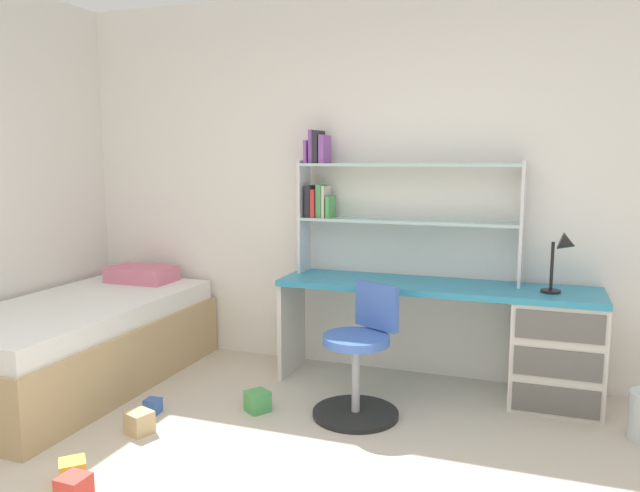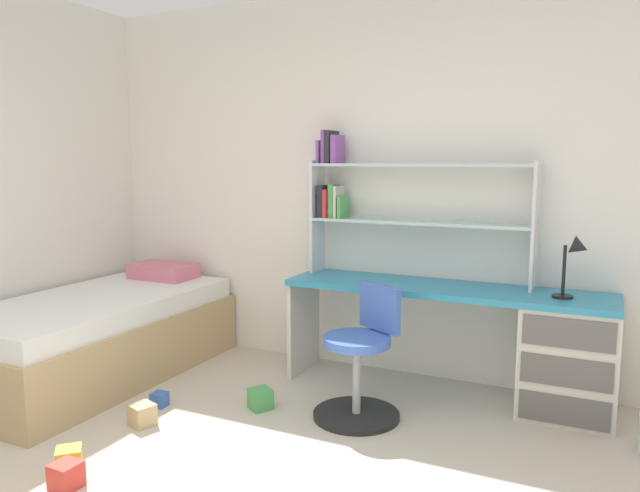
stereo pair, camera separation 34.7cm
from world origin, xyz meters
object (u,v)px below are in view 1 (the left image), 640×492
(bookshelf_hutch, at_px, (378,194))
(toy_block_green_1, at_px, (258,401))
(bed_platform, at_px, (78,343))
(toy_block_yellow_4, at_px, (73,472))
(desk_lamp, at_px, (564,253))
(desk, at_px, (522,338))
(toy_block_blue_3, at_px, (153,406))
(swivel_chair, at_px, (359,365))
(toy_block_red_2, at_px, (74,489))
(toy_block_natural_0, at_px, (140,423))

(bookshelf_hutch, distance_m, toy_block_green_1, 1.60)
(bed_platform, xyz_separation_m, toy_block_yellow_4, (0.90, -1.08, -0.23))
(bookshelf_hutch, height_order, desk_lamp, bookshelf_hutch)
(desk_lamp, xyz_separation_m, toy_block_green_1, (-1.72, -0.68, -0.91))
(desk, bearing_deg, bookshelf_hutch, 171.97)
(toy_block_green_1, relative_size, toy_block_blue_3, 1.43)
(desk_lamp, bearing_deg, toy_block_green_1, -158.33)
(bookshelf_hutch, bearing_deg, swivel_chair, -83.53)
(desk, distance_m, toy_block_green_1, 1.71)
(swivel_chair, height_order, bed_platform, swivel_chair)
(bookshelf_hutch, bearing_deg, toy_block_red_2, -112.69)
(swivel_chair, xyz_separation_m, toy_block_red_2, (-0.95, -1.35, -0.25))
(bed_platform, distance_m, toy_block_blue_3, 0.85)
(toy_block_natural_0, bearing_deg, desk, 31.86)
(swivel_chair, bearing_deg, toy_block_natural_0, -148.68)
(desk_lamp, height_order, swivel_chair, desk_lamp)
(desk, height_order, desk_lamp, desk_lamp)
(swivel_chair, xyz_separation_m, toy_block_green_1, (-0.60, -0.16, -0.25))
(desk, height_order, toy_block_red_2, desk)
(toy_block_yellow_4, bearing_deg, toy_block_natural_0, 93.47)
(toy_block_yellow_4, bearing_deg, desk, 42.58)
(toy_block_natural_0, height_order, toy_block_blue_3, toy_block_natural_0)
(desk_lamp, relative_size, toy_block_natural_0, 3.02)
(bookshelf_hutch, bearing_deg, toy_block_green_1, -120.48)
(desk, bearing_deg, toy_block_red_2, -133.84)
(toy_block_red_2, relative_size, toy_block_yellow_4, 1.04)
(desk, height_order, toy_block_natural_0, desk)
(toy_block_natural_0, bearing_deg, toy_block_blue_3, 110.08)
(toy_block_green_1, distance_m, toy_block_yellow_4, 1.16)
(toy_block_natural_0, relative_size, toy_block_yellow_4, 1.07)
(bookshelf_hutch, bearing_deg, bed_platform, -155.27)
(desk_lamp, distance_m, toy_block_natural_0, 2.68)
(toy_block_natural_0, bearing_deg, desk_lamp, 28.14)
(swivel_chair, bearing_deg, toy_block_red_2, -124.99)
(swivel_chair, bearing_deg, desk_lamp, 24.84)
(toy_block_red_2, bearing_deg, toy_block_yellow_4, 133.71)
(swivel_chair, height_order, toy_block_green_1, swivel_chair)
(swivel_chair, relative_size, toy_block_blue_3, 8.91)
(toy_block_red_2, bearing_deg, desk, 46.16)
(toy_block_green_1, xyz_separation_m, toy_block_red_2, (-0.35, -1.19, -0.00))
(desk_lamp, xyz_separation_m, bed_platform, (-3.09, -0.67, -0.69))
(toy_block_natural_0, height_order, toy_block_yellow_4, toy_block_natural_0)
(toy_block_red_2, bearing_deg, toy_block_blue_3, 104.51)
(swivel_chair, bearing_deg, bed_platform, -175.63)
(toy_block_natural_0, relative_size, toy_block_red_2, 1.02)
(toy_block_natural_0, distance_m, toy_block_yellow_4, 0.57)
(bed_platform, relative_size, toy_block_blue_3, 22.51)
(toy_block_natural_0, distance_m, toy_block_red_2, 0.70)
(toy_block_natural_0, height_order, toy_block_green_1, same)
(desk, bearing_deg, toy_block_natural_0, -148.14)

